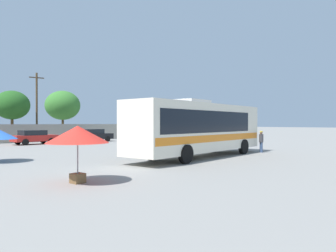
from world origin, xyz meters
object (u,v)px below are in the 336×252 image
at_px(roadside_tree_midleft, 12,105).
at_px(coach_bus_cream_orange, 199,127).
at_px(parked_car_second_red, 34,137).
at_px(attendant_by_bus_door, 261,140).
at_px(utility_pole_near, 37,105).
at_px(vendor_umbrella_near_gate_red, 78,135).
at_px(roadside_tree_midright, 63,105).
at_px(parked_car_third_black, 93,135).

bearing_deg(roadside_tree_midleft, coach_bus_cream_orange, -85.21).
height_order(parked_car_second_red, roadside_tree_midleft, roadside_tree_midleft).
height_order(attendant_by_bus_door, roadside_tree_midleft, roadside_tree_midleft).
bearing_deg(utility_pole_near, parked_car_second_red, -114.56).
relative_size(vendor_umbrella_near_gate_red, roadside_tree_midright, 0.34).
bearing_deg(attendant_by_bus_door, coach_bus_cream_orange, 169.54).
bearing_deg(roadside_tree_midleft, vendor_umbrella_near_gate_red, -104.81).
distance_m(parked_car_second_red, roadside_tree_midright, 12.90).
relative_size(attendant_by_bus_door, vendor_umbrella_near_gate_red, 0.70).
bearing_deg(coach_bus_cream_orange, parked_car_second_red, 96.74).
xyz_separation_m(coach_bus_cream_orange, utility_pole_near, (0.73, 26.86, 2.47)).
height_order(coach_bus_cream_orange, attendant_by_bus_door, coach_bus_cream_orange).
relative_size(vendor_umbrella_near_gate_red, utility_pole_near, 0.27).
distance_m(attendant_by_bus_door, roadside_tree_midright, 30.83).
bearing_deg(parked_car_third_black, roadside_tree_midleft, 133.54).
xyz_separation_m(parked_car_second_red, roadside_tree_midleft, (0.13, 6.68, 3.53)).
xyz_separation_m(utility_pole_near, roadside_tree_midleft, (-2.97, -0.10, -0.11)).
bearing_deg(vendor_umbrella_near_gate_red, roadside_tree_midleft, 75.19).
bearing_deg(roadside_tree_midright, vendor_umbrella_near_gate_red, -115.82).
bearing_deg(attendant_by_bus_door, utility_pole_near, 100.51).
xyz_separation_m(vendor_umbrella_near_gate_red, parked_car_second_red, (7.61, 22.59, -0.98)).
bearing_deg(vendor_umbrella_near_gate_red, utility_pole_near, 69.97).
distance_m(parked_car_second_red, parked_car_third_black, 6.75).
distance_m(attendant_by_bus_door, utility_pole_near, 28.65).
height_order(attendant_by_bus_door, roadside_tree_midright, roadside_tree_midright).
relative_size(coach_bus_cream_orange, parked_car_third_black, 2.67).
bearing_deg(parked_car_second_red, parked_car_third_black, -2.37).
distance_m(attendant_by_bus_door, vendor_umbrella_near_gate_red, 15.99).
height_order(parked_car_second_red, roadside_tree_midright, roadside_tree_midright).
bearing_deg(vendor_umbrella_near_gate_red, parked_car_second_red, 71.38).
xyz_separation_m(parked_car_third_black, roadside_tree_midleft, (-6.62, 6.96, 3.52)).
height_order(coach_bus_cream_orange, vendor_umbrella_near_gate_red, coach_bus_cream_orange).
bearing_deg(parked_car_second_red, attendant_by_bus_door, -68.62).
distance_m(utility_pole_near, roadside_tree_midright, 5.47).
height_order(parked_car_third_black, roadside_tree_midright, roadside_tree_midright).
height_order(parked_car_second_red, parked_car_third_black, parked_car_third_black).
distance_m(vendor_umbrella_near_gate_red, parked_car_second_red, 23.86).
relative_size(roadside_tree_midleft, roadside_tree_midright, 0.89).
bearing_deg(roadside_tree_midleft, attendant_by_bus_door, -73.68).
bearing_deg(coach_bus_cream_orange, roadside_tree_midleft, 94.79).
bearing_deg(vendor_umbrella_near_gate_red, attendant_by_bus_door, 5.13).
height_order(utility_pole_near, roadside_tree_midleft, utility_pole_near).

